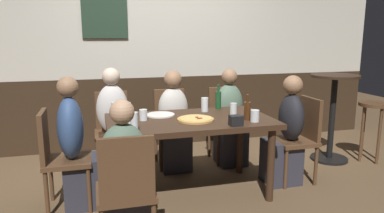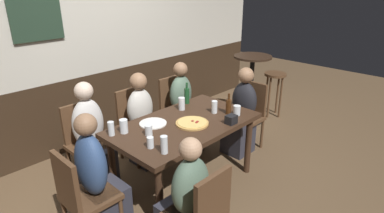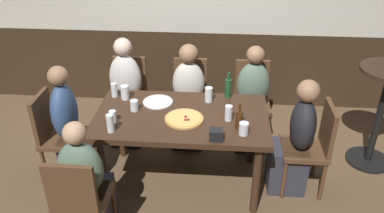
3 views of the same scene
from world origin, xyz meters
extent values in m
plane|color=brown|center=(0.00, 0.00, 0.00)|extent=(12.00, 12.00, 0.00)
cube|color=#332316|center=(0.00, 1.65, 0.47)|extent=(6.40, 0.10, 0.95)
cube|color=beige|center=(0.00, 1.65, 1.77)|extent=(6.40, 0.10, 1.65)
cube|color=#233828|center=(-0.68, 1.58, 1.81)|extent=(0.56, 0.03, 0.68)
cube|color=#382316|center=(0.00, 0.00, 0.71)|extent=(1.53, 0.88, 0.05)
cylinder|color=#382316|center=(-0.67, -0.36, 0.34)|extent=(0.07, 0.07, 0.69)
cylinder|color=#382316|center=(0.67, -0.36, 0.34)|extent=(0.07, 0.07, 0.69)
cylinder|color=#382316|center=(-0.67, 0.36, 0.34)|extent=(0.07, 0.07, 0.69)
cylinder|color=#382316|center=(0.67, 0.36, 0.34)|extent=(0.07, 0.07, 0.69)
cube|color=#513521|center=(0.00, 0.78, 0.43)|extent=(0.40, 0.40, 0.04)
cube|color=#513521|center=(0.00, 0.96, 0.67)|extent=(0.36, 0.04, 0.43)
cylinder|color=#513521|center=(0.17, 0.61, 0.21)|extent=(0.04, 0.04, 0.41)
cylinder|color=#513521|center=(-0.17, 0.61, 0.21)|extent=(0.04, 0.04, 0.41)
cylinder|color=#513521|center=(0.17, 0.95, 0.21)|extent=(0.04, 0.04, 0.41)
cylinder|color=#513521|center=(-0.17, 0.95, 0.21)|extent=(0.04, 0.04, 0.41)
cube|color=#513521|center=(-0.67, -0.96, 0.67)|extent=(0.36, 0.04, 0.43)
cube|color=#513521|center=(-0.67, 0.78, 0.43)|extent=(0.40, 0.40, 0.04)
cube|color=#513521|center=(-0.67, 0.96, 0.67)|extent=(0.36, 0.04, 0.43)
cylinder|color=#513521|center=(-0.50, 0.61, 0.21)|extent=(0.04, 0.04, 0.41)
cylinder|color=#513521|center=(-0.84, 0.61, 0.21)|extent=(0.04, 0.04, 0.41)
cylinder|color=#513521|center=(-0.50, 0.95, 0.21)|extent=(0.04, 0.04, 0.41)
cylinder|color=#513521|center=(-0.84, 0.95, 0.21)|extent=(0.04, 0.04, 0.41)
cube|color=#513521|center=(1.11, 0.00, 0.43)|extent=(0.40, 0.40, 0.04)
cube|color=#513521|center=(1.29, 0.00, 0.67)|extent=(0.04, 0.36, 0.43)
cylinder|color=#513521|center=(0.94, -0.17, 0.21)|extent=(0.04, 0.04, 0.41)
cylinder|color=#513521|center=(0.94, 0.17, 0.21)|extent=(0.04, 0.04, 0.41)
cylinder|color=#513521|center=(1.28, -0.17, 0.21)|extent=(0.04, 0.04, 0.41)
cylinder|color=#513521|center=(1.28, 0.17, 0.21)|extent=(0.04, 0.04, 0.41)
cube|color=#513521|center=(0.67, 0.78, 0.43)|extent=(0.40, 0.40, 0.04)
cube|color=#513521|center=(0.67, 0.96, 0.67)|extent=(0.36, 0.04, 0.43)
cylinder|color=#513521|center=(0.84, 0.61, 0.21)|extent=(0.04, 0.04, 0.41)
cylinder|color=#513521|center=(0.50, 0.61, 0.21)|extent=(0.04, 0.04, 0.41)
cylinder|color=#513521|center=(0.84, 0.95, 0.21)|extent=(0.04, 0.04, 0.41)
cylinder|color=#513521|center=(0.50, 0.95, 0.21)|extent=(0.04, 0.04, 0.41)
cube|color=#513521|center=(-1.11, 0.00, 0.43)|extent=(0.40, 0.40, 0.04)
cube|color=#513521|center=(-1.29, 0.00, 0.67)|extent=(0.04, 0.36, 0.43)
cylinder|color=#513521|center=(-0.94, 0.17, 0.21)|extent=(0.04, 0.04, 0.41)
cube|color=#2D2D38|center=(0.00, 0.65, 0.23)|extent=(0.32, 0.34, 0.45)
ellipsoid|color=beige|center=(0.00, 0.74, 0.69)|extent=(0.34, 0.22, 0.48)
sphere|color=#936B4C|center=(0.00, 0.74, 1.02)|extent=(0.20, 0.20, 0.20)
ellipsoid|color=#56705B|center=(-0.67, -0.74, 0.68)|extent=(0.34, 0.22, 0.47)
sphere|color=tan|center=(-0.67, -0.74, 1.00)|extent=(0.17, 0.17, 0.17)
cube|color=#2D2D38|center=(-0.67, 0.65, 0.23)|extent=(0.32, 0.34, 0.45)
ellipsoid|color=silver|center=(-0.67, 0.74, 0.72)|extent=(0.34, 0.22, 0.54)
sphere|color=beige|center=(-0.67, 0.74, 1.07)|extent=(0.19, 0.19, 0.19)
cube|color=#2D2D38|center=(0.98, 0.00, 0.23)|extent=(0.34, 0.32, 0.45)
ellipsoid|color=black|center=(1.07, 0.00, 0.69)|extent=(0.22, 0.34, 0.48)
sphere|color=#936B4C|center=(1.07, 0.00, 1.02)|extent=(0.19, 0.19, 0.19)
cube|color=#2D2D38|center=(0.67, 0.65, 0.23)|extent=(0.32, 0.34, 0.45)
ellipsoid|color=#56705B|center=(0.67, 0.74, 0.70)|extent=(0.34, 0.22, 0.50)
sphere|color=#936B4C|center=(0.67, 0.74, 1.03)|extent=(0.19, 0.19, 0.19)
cube|color=#2D2D38|center=(-0.98, 0.00, 0.23)|extent=(0.34, 0.32, 0.45)
ellipsoid|color=#334C7A|center=(-1.07, 0.00, 0.72)|extent=(0.22, 0.34, 0.55)
sphere|color=#936B4C|center=(-1.07, 0.00, 1.08)|extent=(0.18, 0.18, 0.18)
cylinder|color=tan|center=(0.03, -0.08, 0.75)|extent=(0.34, 0.34, 0.02)
cylinder|color=#DBB760|center=(0.03, -0.08, 0.76)|extent=(0.30, 0.30, 0.01)
cylinder|color=maroon|center=(0.05, -0.13, 0.77)|extent=(0.03, 0.03, 0.00)
cylinder|color=maroon|center=(0.07, -0.12, 0.77)|extent=(0.03, 0.03, 0.00)
cylinder|color=maroon|center=(0.05, -0.07, 0.77)|extent=(0.03, 0.03, 0.00)
cylinder|color=silver|center=(-0.67, 0.30, 0.81)|extent=(0.06, 0.06, 0.14)
cylinder|color=#331E14|center=(-0.67, 0.30, 0.77)|extent=(0.05, 0.05, 0.06)
cylinder|color=silver|center=(0.41, -0.06, 0.81)|extent=(0.07, 0.07, 0.14)
cylinder|color=gold|center=(0.41, -0.06, 0.79)|extent=(0.06, 0.06, 0.09)
cylinder|color=silver|center=(-0.57, -0.15, 0.79)|extent=(0.06, 0.06, 0.10)
cylinder|color=#331E14|center=(-0.57, -0.15, 0.77)|extent=(0.05, 0.05, 0.06)
cylinder|color=silver|center=(-0.55, -0.31, 0.82)|extent=(0.06, 0.06, 0.16)
cylinder|color=silver|center=(-0.55, -0.31, 0.80)|extent=(0.05, 0.05, 0.12)
cylinder|color=silver|center=(0.54, -0.27, 0.79)|extent=(0.08, 0.08, 0.11)
cylinder|color=#B26623|center=(0.54, -0.27, 0.77)|extent=(0.07, 0.07, 0.05)
cylinder|color=silver|center=(-0.56, 0.26, 0.81)|extent=(0.08, 0.08, 0.14)
cylinder|color=gold|center=(-0.56, 0.26, 0.78)|extent=(0.07, 0.07, 0.09)
cylinder|color=silver|center=(0.23, 0.27, 0.81)|extent=(0.07, 0.07, 0.14)
cylinder|color=gold|center=(0.23, 0.27, 0.78)|extent=(0.06, 0.06, 0.08)
cylinder|color=silver|center=(-0.43, 0.04, 0.79)|extent=(0.07, 0.07, 0.10)
cylinder|color=#B26623|center=(-0.43, 0.04, 0.76)|extent=(0.06, 0.06, 0.05)
cylinder|color=#194723|center=(0.41, 0.37, 0.83)|extent=(0.06, 0.06, 0.19)
cylinder|color=#194723|center=(0.41, 0.37, 0.96)|extent=(0.03, 0.03, 0.07)
cylinder|color=#42230F|center=(0.50, -0.18, 0.82)|extent=(0.06, 0.06, 0.17)
cylinder|color=#42230F|center=(0.50, -0.18, 0.94)|extent=(0.03, 0.03, 0.07)
cylinder|color=white|center=(-0.24, 0.21, 0.75)|extent=(0.28, 0.28, 0.01)
cube|color=black|center=(0.32, -0.36, 0.79)|extent=(0.11, 0.09, 0.09)
cylinder|color=black|center=(1.90, 0.46, 0.01)|extent=(0.44, 0.44, 0.03)
cylinder|color=black|center=(1.90, 0.46, 0.53)|extent=(0.07, 0.07, 0.99)
cylinder|color=black|center=(1.90, 0.46, 1.04)|extent=(0.56, 0.56, 0.03)
cylinder|color=#513521|center=(2.35, 0.31, 0.70)|extent=(0.34, 0.34, 0.04)
cylinder|color=#513521|center=(2.48, 0.31, 0.34)|extent=(0.03, 0.03, 0.68)
cylinder|color=#513521|center=(2.35, 0.44, 0.34)|extent=(0.03, 0.03, 0.68)
cylinder|color=#513521|center=(2.22, 0.31, 0.34)|extent=(0.03, 0.03, 0.68)
cylinder|color=#513521|center=(2.35, 0.18, 0.34)|extent=(0.03, 0.03, 0.68)
camera|label=1|loc=(-0.84, -3.16, 1.51)|focal=33.57mm
camera|label=2|loc=(-2.11, -2.13, 2.13)|focal=30.07mm
camera|label=3|loc=(0.33, -2.97, 2.51)|focal=36.73mm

